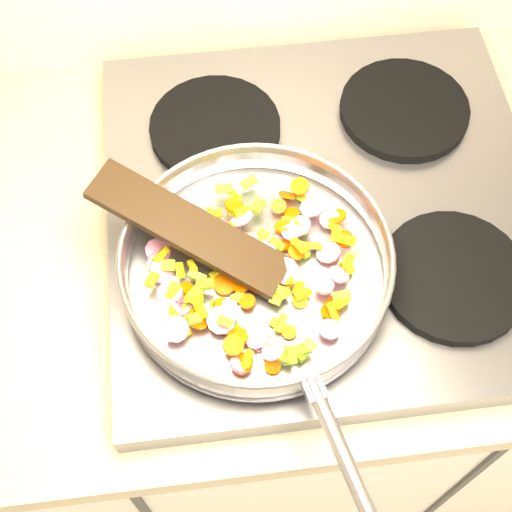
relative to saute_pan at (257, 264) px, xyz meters
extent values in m
cube|color=#939399|center=(0.11, 0.11, -0.07)|extent=(0.60, 0.60, 0.04)
cylinder|color=black|center=(-0.03, -0.03, -0.04)|extent=(0.19, 0.19, 0.02)
cylinder|color=black|center=(0.25, -0.03, -0.04)|extent=(0.19, 0.19, 0.02)
cylinder|color=black|center=(-0.03, 0.25, -0.04)|extent=(0.19, 0.19, 0.02)
cylinder|color=black|center=(0.25, 0.25, -0.04)|extent=(0.19, 0.19, 0.02)
cylinder|color=#9E9EA5|center=(0.00, 0.00, -0.03)|extent=(0.34, 0.34, 0.01)
torus|color=#9E9EA5|center=(0.00, 0.00, 0.00)|extent=(0.37, 0.37, 0.05)
torus|color=#9E9EA5|center=(0.00, 0.00, 0.02)|extent=(0.34, 0.34, 0.01)
cylinder|color=#9E9EA5|center=(0.06, -0.25, 0.01)|extent=(0.06, 0.19, 0.02)
cube|color=#9E9EA5|center=(0.04, -0.17, 0.01)|extent=(0.03, 0.03, 0.02)
cylinder|color=#E45100|center=(-0.03, -0.09, -0.01)|extent=(0.04, 0.04, 0.01)
cube|color=#7EAC1A|center=(0.02, -0.12, 0.00)|extent=(0.01, 0.02, 0.02)
cube|color=yellow|center=(0.02, -0.08, -0.01)|extent=(0.02, 0.03, 0.01)
cylinder|color=#BE1256|center=(-0.01, -0.09, -0.02)|extent=(0.03, 0.03, 0.02)
cylinder|color=#E45100|center=(-0.02, -0.04, -0.01)|extent=(0.03, 0.03, 0.01)
cube|color=yellow|center=(0.11, 0.04, -0.01)|extent=(0.02, 0.02, 0.01)
cylinder|color=#BE1256|center=(0.03, 0.04, -0.02)|extent=(0.03, 0.04, 0.03)
cylinder|color=#BE1256|center=(0.02, 0.02, -0.01)|extent=(0.04, 0.04, 0.01)
cube|color=yellow|center=(-0.05, 0.00, -0.02)|extent=(0.02, 0.02, 0.01)
cube|color=yellow|center=(-0.02, 0.01, 0.00)|extent=(0.02, 0.02, 0.01)
cube|color=yellow|center=(0.08, -0.07, -0.01)|extent=(0.02, 0.02, 0.02)
cube|color=#7EAC1A|center=(-0.07, -0.02, 0.00)|extent=(0.03, 0.02, 0.01)
cube|color=yellow|center=(-0.07, -0.05, 0.00)|extent=(0.02, 0.03, 0.02)
cube|color=yellow|center=(-0.02, 0.12, -0.01)|extent=(0.02, 0.02, 0.01)
cube|color=#7EAC1A|center=(0.07, 0.10, -0.02)|extent=(0.02, 0.02, 0.02)
cube|color=yellow|center=(-0.06, -0.05, -0.02)|extent=(0.02, 0.01, 0.01)
cube|color=#7EAC1A|center=(0.04, -0.12, 0.00)|extent=(0.02, 0.02, 0.02)
cube|color=#7EAC1A|center=(-0.02, 0.08, -0.01)|extent=(0.02, 0.01, 0.01)
cylinder|color=#BE1256|center=(-0.05, -0.07, -0.01)|extent=(0.04, 0.04, 0.02)
cylinder|color=#BE1256|center=(-0.03, 0.03, -0.01)|extent=(0.04, 0.04, 0.02)
cylinder|color=#E45100|center=(-0.09, -0.01, -0.02)|extent=(0.02, 0.02, 0.02)
cylinder|color=#E45100|center=(-0.04, 0.04, -0.02)|extent=(0.03, 0.03, 0.02)
cube|color=#7EAC1A|center=(0.06, 0.06, -0.01)|extent=(0.02, 0.02, 0.01)
cube|color=yellow|center=(-0.03, -0.12, -0.01)|extent=(0.02, 0.03, 0.02)
cube|color=#7EAC1A|center=(-0.09, -0.04, -0.02)|extent=(0.02, 0.02, 0.01)
cube|color=#7EAC1A|center=(0.03, 0.03, -0.01)|extent=(0.02, 0.02, 0.01)
cylinder|color=#E45100|center=(0.03, -0.02, -0.02)|extent=(0.03, 0.03, 0.01)
cylinder|color=#E45100|center=(-0.03, -0.12, -0.01)|extent=(0.03, 0.04, 0.02)
cylinder|color=#E45100|center=(0.02, -0.01, -0.01)|extent=(0.03, 0.03, 0.02)
cylinder|color=#BE1256|center=(-0.06, 0.07, -0.02)|extent=(0.04, 0.04, 0.01)
cube|color=yellow|center=(-0.02, 0.08, -0.02)|extent=(0.02, 0.02, 0.01)
cube|color=#7EAC1A|center=(0.08, 0.02, -0.01)|extent=(0.02, 0.01, 0.02)
cube|color=#7EAC1A|center=(-0.04, -0.07, -0.02)|extent=(0.02, 0.02, 0.02)
cylinder|color=#E45100|center=(-0.04, -0.01, -0.02)|extent=(0.04, 0.04, 0.01)
cylinder|color=#BE1256|center=(0.05, 0.04, 0.00)|extent=(0.03, 0.03, 0.01)
cylinder|color=#E45100|center=(-0.02, -0.02, -0.02)|extent=(0.02, 0.02, 0.01)
cylinder|color=#BE1256|center=(0.00, 0.03, 0.00)|extent=(0.04, 0.04, 0.01)
cube|color=yellow|center=(0.11, -0.01, -0.01)|extent=(0.01, 0.02, 0.02)
cube|color=yellow|center=(-0.01, 0.08, 0.00)|extent=(0.02, 0.01, 0.01)
cylinder|color=#BE1256|center=(-0.03, 0.06, -0.02)|extent=(0.03, 0.04, 0.02)
cylinder|color=#E45100|center=(0.11, 0.06, -0.01)|extent=(0.03, 0.03, 0.02)
cylinder|color=#BE1256|center=(-0.04, -0.06, -0.01)|extent=(0.04, 0.04, 0.02)
cylinder|color=#BE1256|center=(0.08, 0.08, -0.01)|extent=(0.04, 0.04, 0.02)
cylinder|color=#E45100|center=(0.05, 0.11, -0.01)|extent=(0.03, 0.02, 0.02)
cube|color=#7EAC1A|center=(0.01, 0.13, -0.01)|extent=(0.03, 0.02, 0.01)
cube|color=#7EAC1A|center=(-0.04, 0.05, 0.00)|extent=(0.02, 0.02, 0.02)
cube|color=yellow|center=(-0.09, 0.07, -0.01)|extent=(0.02, 0.02, 0.01)
cube|color=yellow|center=(0.11, 0.05, -0.01)|extent=(0.02, 0.02, 0.02)
cylinder|color=#E45100|center=(0.05, -0.05, -0.02)|extent=(0.03, 0.03, 0.01)
cube|color=#7EAC1A|center=(-0.04, 0.02, -0.01)|extent=(0.02, 0.02, 0.01)
cylinder|color=#BE1256|center=(0.08, -0.04, -0.01)|extent=(0.03, 0.03, 0.01)
cylinder|color=#BE1256|center=(-0.03, -0.12, -0.01)|extent=(0.04, 0.04, 0.02)
cylinder|color=#E45100|center=(0.05, 0.02, -0.01)|extent=(0.03, 0.03, 0.01)
cube|color=#7EAC1A|center=(-0.05, -0.07, 0.00)|extent=(0.02, 0.02, 0.01)
cylinder|color=#E45100|center=(-0.10, 0.07, -0.01)|extent=(0.03, 0.03, 0.02)
cube|color=#7EAC1A|center=(0.05, -0.11, 0.00)|extent=(0.02, 0.02, 0.01)
cylinder|color=#E45100|center=(-0.05, 0.07, -0.01)|extent=(0.03, 0.03, 0.01)
cube|color=yellow|center=(-0.12, 0.04, -0.01)|extent=(0.02, 0.03, 0.01)
cylinder|color=#BE1256|center=(0.03, -0.01, 0.00)|extent=(0.04, 0.04, 0.02)
cylinder|color=#BE1256|center=(-0.11, -0.05, 0.00)|extent=(0.04, 0.04, 0.02)
cylinder|color=#BE1256|center=(0.10, 0.06, -0.01)|extent=(0.03, 0.04, 0.02)
cylinder|color=#E45100|center=(0.12, 0.03, -0.02)|extent=(0.03, 0.02, 0.02)
cylinder|color=#BE1256|center=(-0.04, 0.04, 0.00)|extent=(0.03, 0.03, 0.02)
cube|color=#7EAC1A|center=(-0.07, 0.00, -0.01)|extent=(0.03, 0.02, 0.01)
cube|color=#7EAC1A|center=(0.01, -0.12, -0.01)|extent=(0.03, 0.02, 0.01)
cylinder|color=#E45100|center=(-0.11, -0.02, 0.00)|extent=(0.03, 0.03, 0.01)
cylinder|color=#BE1256|center=(-0.02, 0.02, -0.01)|extent=(0.04, 0.03, 0.02)
cube|color=yellow|center=(0.06, 0.03, -0.01)|extent=(0.02, 0.02, 0.01)
cylinder|color=#BE1256|center=(-0.11, -0.02, -0.01)|extent=(0.05, 0.04, 0.03)
cube|color=yellow|center=(0.05, -0.04, -0.01)|extent=(0.02, 0.02, 0.01)
cube|color=#7EAC1A|center=(0.01, -0.11, -0.01)|extent=(0.03, 0.02, 0.01)
cylinder|color=#E45100|center=(-0.04, -0.10, -0.01)|extent=(0.03, 0.03, 0.01)
cube|color=#7EAC1A|center=(-0.11, 0.02, -0.01)|extent=(0.02, 0.02, 0.01)
cylinder|color=#BE1256|center=(0.09, 0.01, -0.02)|extent=(0.05, 0.05, 0.01)
cube|color=#7EAC1A|center=(-0.08, -0.06, 0.00)|extent=(0.02, 0.02, 0.01)
cylinder|color=#BE1256|center=(0.10, -0.02, -0.01)|extent=(0.03, 0.03, 0.02)
cube|color=#7EAC1A|center=(-0.02, 0.05, 0.00)|extent=(0.02, 0.02, 0.02)
cube|color=#7EAC1A|center=(0.06, 0.05, -0.01)|extent=(0.02, 0.02, 0.02)
cylinder|color=#E45100|center=(0.06, 0.08, -0.02)|extent=(0.03, 0.03, 0.01)
cube|color=#7EAC1A|center=(-0.01, 0.02, 0.00)|extent=(0.03, 0.02, 0.02)
cylinder|color=#BE1256|center=(-0.01, -0.09, -0.01)|extent=(0.03, 0.03, 0.01)
cube|color=yellow|center=(-0.05, 0.08, 0.00)|extent=(0.02, 0.01, 0.01)
cylinder|color=#BE1256|center=(-0.12, 0.03, -0.02)|extent=(0.03, 0.04, 0.03)
cube|color=yellow|center=(-0.08, 0.01, -0.01)|extent=(0.01, 0.02, 0.01)
cylinder|color=#BE1256|center=(0.09, 0.03, -0.02)|extent=(0.03, 0.04, 0.03)
cylinder|color=#BE1256|center=(-0.07, 0.06, 0.00)|extent=(0.03, 0.03, 0.01)
cube|color=yellow|center=(-0.13, 0.00, 0.00)|extent=(0.02, 0.02, 0.01)
cylinder|color=#E45100|center=(0.08, -0.06, -0.02)|extent=(0.03, 0.03, 0.02)
cylinder|color=#E45100|center=(0.03, -0.09, -0.02)|extent=(0.03, 0.03, 0.00)
cylinder|color=#E45100|center=(0.07, 0.11, 0.00)|extent=(0.04, 0.04, 0.01)
cylinder|color=#E45100|center=(0.00, -0.13, -0.02)|extent=(0.02, 0.02, 0.01)
cube|color=#7EAC1A|center=(0.02, -0.08, -0.02)|extent=(0.02, 0.02, 0.01)
cube|color=#7EAC1A|center=(0.01, 0.09, 0.00)|extent=(0.02, 0.03, 0.01)
cube|color=yellow|center=(0.11, -0.01, 0.00)|extent=(0.02, 0.02, 0.01)
cylinder|color=#E45100|center=(0.09, -0.05, -0.02)|extent=(0.02, 0.03, 0.02)
cube|color=yellow|center=(-0.08, -0.04, 0.00)|extent=(0.02, 0.01, 0.01)
cube|color=#7EAC1A|center=(-0.02, 0.03, -0.01)|extent=(0.01, 0.03, 0.01)
cylinder|color=#E45100|center=(0.04, 0.09, -0.01)|extent=(0.03, 0.03, 0.01)
cube|color=#7EAC1A|center=(0.10, -0.05, -0.01)|extent=(0.02, 0.01, 0.01)
cylinder|color=#E45100|center=(-0.01, 0.01, -0.02)|extent=(0.03, 0.03, 0.02)
cylinder|color=#BE1256|center=(-0.12, 0.05, -0.02)|extent=(0.04, 0.04, 0.02)
cube|color=yellow|center=(0.12, 0.02, 0.00)|extent=(0.03, 0.02, 0.01)
cube|color=#7EAC1A|center=(0.04, -0.02, 0.00)|extent=(0.02, 0.02, 0.01)
cube|color=#7EAC1A|center=(-0.08, -0.03, 0.00)|extent=(0.03, 0.02, 0.01)
cube|color=yellow|center=(-0.05, -0.04, -0.02)|extent=(0.03, 0.02, 0.02)
cylinder|color=#BE1256|center=(0.00, -0.11, 0.00)|extent=(0.03, 0.03, 0.02)
cube|color=yellow|center=(-0.05, 0.09, -0.02)|extent=(0.01, 0.03, 0.02)
cube|color=#7EAC1A|center=(-0.01, 0.05, -0.01)|extent=(0.02, 0.01, 0.01)
cube|color=#7EAC1A|center=(0.03, -0.04, -0.01)|extent=(0.02, 0.02, 0.02)
cube|color=#7EAC1A|center=(-0.03, 0.12, -0.01)|extent=(0.02, 0.02, 0.01)
cylinder|color=#BE1256|center=(-0.01, 0.07, 0.00)|extent=(0.03, 0.03, 0.03)
cube|color=yellow|center=(-0.09, -0.06, -0.02)|extent=(0.01, 0.03, 0.01)
cube|color=#7EAC1A|center=(0.02, -0.04, -0.01)|extent=(0.02, 0.03, 0.02)
cylinder|color=#E45100|center=(0.04, 0.06, -0.01)|extent=(0.03, 0.02, 0.02)
cylinder|color=#E45100|center=(0.01, -0.01, -0.01)|extent=(0.03, 0.03, 0.01)
cylinder|color=#E45100|center=(-0.02, 0.09, 0.00)|extent=(0.04, 0.04, 0.02)
cylinder|color=#BE1256|center=(-0.05, 0.06, 0.00)|extent=(0.03, 0.03, 0.03)
cube|color=#7EAC1A|center=(0.03, -0.12, -0.01)|extent=(0.02, 0.03, 0.01)
cube|color=yellow|center=(-0.10, 0.08, 0.00)|extent=(0.02, 0.03, 0.02)
cylinder|color=#BE1256|center=(0.06, 0.05, 0.00)|extent=(0.03, 0.03, 0.02)
cube|color=yellow|center=(-0.09, 0.00, 0.00)|extent=(0.01, 0.02, 0.02)
cylinder|color=#E45100|center=(-0.08, 0.08, -0.01)|extent=(0.02, 0.03, 0.03)
cylinder|color=#BE1256|center=(0.08, -0.09, -0.01)|extent=(0.04, 0.04, 0.01)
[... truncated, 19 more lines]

